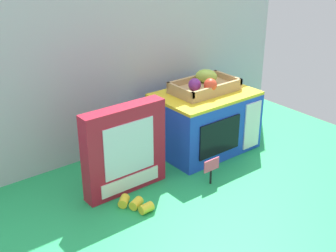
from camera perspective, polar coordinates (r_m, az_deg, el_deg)
name	(u,v)px	position (r m, az deg, el deg)	size (l,w,h in m)	color
ground_plane	(171,165)	(1.78, 0.34, -4.95)	(1.70, 1.70, 0.00)	#219E54
display_back_panel	(130,56)	(1.84, -4.85, 8.76)	(1.61, 0.03, 0.76)	#B7BABF
toy_microwave	(205,121)	(1.87, 4.63, 0.61)	(0.40, 0.28, 0.25)	blue
food_groups_crate	(205,85)	(1.83, 4.66, 5.15)	(0.27, 0.17, 0.08)	tan
cookie_set_box	(125,150)	(1.56, -5.49, -3.00)	(0.31, 0.06, 0.32)	#B2192D
price_sign	(211,168)	(1.64, 5.50, -5.24)	(0.07, 0.01, 0.10)	black
loose_toy_banana	(135,204)	(1.53, -4.13, -9.80)	(0.09, 0.12, 0.03)	yellow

